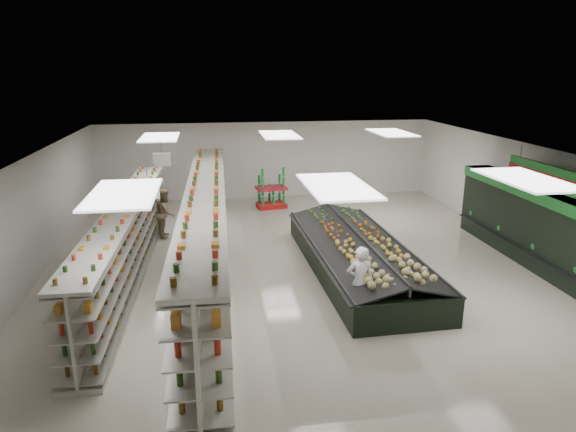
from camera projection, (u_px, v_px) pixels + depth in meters
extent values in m
plane|color=beige|center=(300.00, 264.00, 14.60)|extent=(16.00, 16.00, 0.00)
cube|color=white|center=(300.00, 152.00, 13.71)|extent=(14.00, 16.00, 0.02)
cube|color=white|center=(267.00, 160.00, 21.75)|extent=(14.00, 0.02, 3.20)
cube|color=white|center=(411.00, 373.00, 6.56)|extent=(14.00, 0.02, 3.20)
cube|color=white|center=(31.00, 221.00, 13.11)|extent=(0.02, 16.00, 3.20)
cube|color=white|center=(532.00, 200.00, 15.20)|extent=(0.02, 16.00, 3.20)
cube|color=black|center=(548.00, 232.00, 13.85)|extent=(0.80, 8.00, 2.20)
cube|color=#1F752A|center=(552.00, 198.00, 13.58)|extent=(0.85, 8.00, 0.30)
cube|color=black|center=(537.00, 252.00, 13.96)|extent=(0.55, 7.80, 0.15)
cube|color=#B9B8AE|center=(544.00, 223.00, 13.76)|extent=(0.45, 7.70, 0.03)
cube|color=#B9B8AE|center=(546.00, 213.00, 13.67)|extent=(0.45, 7.70, 0.03)
cube|color=white|center=(148.00, 190.00, 11.37)|extent=(0.50, 0.06, 0.40)
cube|color=#AE1314|center=(148.00, 190.00, 11.37)|extent=(0.52, 0.02, 0.12)
cylinder|color=black|center=(147.00, 177.00, 11.29)|extent=(0.01, 0.01, 0.50)
cube|color=white|center=(162.00, 160.00, 15.16)|extent=(0.50, 0.06, 0.40)
cube|color=#AE1314|center=(162.00, 160.00, 15.16)|extent=(0.52, 0.02, 0.12)
cylinder|color=black|center=(161.00, 150.00, 15.08)|extent=(0.01, 0.01, 0.50)
cube|color=#1F752A|center=(546.00, 176.00, 13.37)|extent=(0.10, 3.20, 0.60)
cube|color=#AE1314|center=(544.00, 176.00, 13.36)|extent=(0.03, 3.20, 0.18)
cylinder|color=black|center=(521.00, 153.00, 14.40)|extent=(0.01, 0.01, 0.50)
cube|color=silver|center=(131.00, 271.00, 13.92)|extent=(1.11, 11.01, 0.11)
cube|color=silver|center=(128.00, 241.00, 13.68)|extent=(0.34, 10.99, 1.83)
cube|color=silver|center=(125.00, 207.00, 13.41)|extent=(1.11, 11.01, 0.07)
cube|color=#B9B8AE|center=(122.00, 268.00, 13.86)|extent=(0.69, 10.91, 0.03)
cube|color=#B9B8AE|center=(121.00, 254.00, 13.75)|extent=(0.69, 10.91, 0.03)
cube|color=#B9B8AE|center=(120.00, 240.00, 13.64)|extent=(0.69, 10.91, 0.03)
cube|color=#B9B8AE|center=(118.00, 225.00, 13.53)|extent=(0.69, 10.91, 0.03)
cube|color=#B9B8AE|center=(117.00, 211.00, 13.41)|extent=(0.69, 10.91, 0.03)
cube|color=#B9B8AE|center=(138.00, 267.00, 13.91)|extent=(0.69, 10.91, 0.03)
cube|color=#B9B8AE|center=(137.00, 253.00, 13.80)|extent=(0.69, 10.91, 0.03)
cube|color=#B9B8AE|center=(136.00, 239.00, 13.69)|extent=(0.69, 10.91, 0.03)
cube|color=#B9B8AE|center=(135.00, 225.00, 13.58)|extent=(0.69, 10.91, 0.03)
cube|color=#B9B8AE|center=(133.00, 210.00, 13.47)|extent=(0.69, 10.91, 0.03)
cube|color=silver|center=(209.00, 269.00, 14.04)|extent=(1.37, 13.57, 0.14)
cube|color=silver|center=(207.00, 232.00, 13.75)|extent=(0.42, 13.55, 2.26)
cube|color=silver|center=(205.00, 189.00, 13.42)|extent=(1.37, 13.57, 0.09)
cube|color=#B9B8AE|center=(199.00, 265.00, 13.97)|extent=(0.84, 13.44, 0.03)
cube|color=#B9B8AE|center=(198.00, 248.00, 13.83)|extent=(0.84, 13.44, 0.03)
cube|color=#B9B8AE|center=(197.00, 230.00, 13.70)|extent=(0.84, 13.44, 0.03)
cube|color=#B9B8AE|center=(196.00, 212.00, 13.56)|extent=(0.84, 13.44, 0.03)
cube|color=#B9B8AE|center=(195.00, 194.00, 13.42)|extent=(0.84, 13.44, 0.03)
cube|color=#B9B8AE|center=(218.00, 264.00, 14.03)|extent=(0.84, 13.44, 0.03)
cube|color=#B9B8AE|center=(217.00, 247.00, 13.90)|extent=(0.84, 13.44, 0.03)
cube|color=#B9B8AE|center=(217.00, 229.00, 13.76)|extent=(0.84, 13.44, 0.03)
cube|color=#B9B8AE|center=(216.00, 212.00, 13.62)|extent=(0.84, 13.44, 0.03)
cube|color=#B9B8AE|center=(215.00, 194.00, 13.49)|extent=(0.84, 13.44, 0.03)
cube|color=black|center=(358.00, 258.00, 14.01)|extent=(2.57, 7.13, 0.71)
cube|color=#262626|center=(316.00, 248.00, 13.70)|extent=(0.20, 7.08, 0.06)
cube|color=#262626|center=(399.00, 243.00, 14.10)|extent=(0.20, 7.08, 0.06)
cube|color=black|center=(336.00, 243.00, 13.77)|extent=(1.45, 7.00, 0.36)
cube|color=black|center=(381.00, 241.00, 13.98)|extent=(1.45, 7.00, 0.36)
cube|color=#262626|center=(359.00, 238.00, 13.85)|extent=(0.19, 6.98, 0.25)
cube|color=#AE1314|center=(271.00, 205.00, 20.46)|extent=(1.22, 0.90, 0.19)
cube|color=red|center=(271.00, 188.00, 20.27)|extent=(1.27, 0.95, 0.09)
imported|color=white|center=(360.00, 282.00, 11.28)|extent=(0.63, 0.43, 1.66)
imported|color=#9B7A5F|center=(165.00, 213.00, 16.77)|extent=(0.51, 0.80, 1.60)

